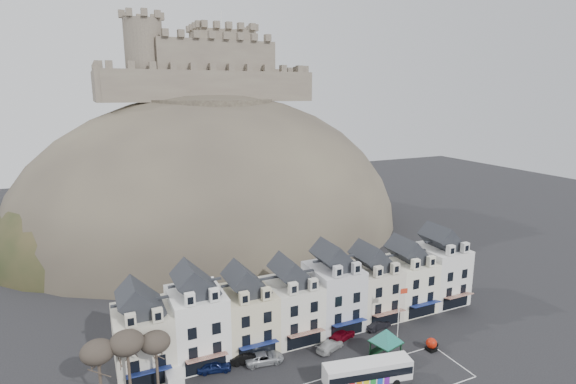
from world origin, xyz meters
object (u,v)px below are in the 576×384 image
object	(u,v)px
car_black	(248,357)
car_silver	(264,358)
car_white	(330,345)
red_buoy	(431,344)
car_charcoal	(378,325)
bus	(368,372)
car_maroon	(342,335)
flagpole	(399,312)
white_van	(173,376)
car_navy	(214,366)
bus_shelter	(386,336)

from	to	relation	value
car_black	car_silver	bearing A→B (deg)	-102.73
car_white	red_buoy	bearing A→B (deg)	-138.04
red_buoy	car_charcoal	distance (m)	8.33
bus	car_maroon	bearing A→B (deg)	86.35
flagpole	car_silver	distance (m)	19.34
car_silver	white_van	bearing A→B (deg)	94.48
car_navy	bus_shelter	bearing A→B (deg)	-94.63
car_silver	red_buoy	bearing A→B (deg)	-100.00
red_buoy	car_navy	xyz separation A→B (m)	(-28.00, 7.69, -0.18)
white_van	car_black	xyz separation A→B (m)	(9.51, 0.32, -0.22)
bus_shelter	car_white	distance (m)	7.84
car_black	flagpole	bearing A→B (deg)	-89.81
bus	flagpole	world-z (taller)	flagpole
car_maroon	car_silver	bearing A→B (deg)	71.56
bus	car_black	distance (m)	15.38
bus	car_navy	xyz separation A→B (m)	(-15.97, 10.15, -0.94)
red_buoy	car_black	world-z (taller)	red_buoy
bus_shelter	car_white	world-z (taller)	bus_shelter
bus_shelter	car_black	bearing A→B (deg)	143.73
red_buoy	car_black	bearing A→B (deg)	161.92
bus	car_black	bearing A→B (deg)	149.23
car_charcoal	bus_shelter	bearing A→B (deg)	142.65
white_van	car_charcoal	xyz separation A→B (m)	(29.86, 0.32, -0.32)
flagpole	car_white	size ratio (longest dim) A/B	1.85
flagpole	car_charcoal	distance (m)	6.05
car_silver	car_maroon	distance (m)	12.08
car_navy	car_black	size ratio (longest dim) A/B	0.92
car_silver	bus	bearing A→B (deg)	-126.59
bus_shelter	flagpole	world-z (taller)	flagpole
white_van	car_silver	xyz separation A→B (m)	(11.46, -0.59, -0.28)
red_buoy	flagpole	xyz separation A→B (m)	(-3.03, 3.28, 3.89)
bus	bus_shelter	bearing A→B (deg)	44.31
flagpole	car_white	distance (m)	10.56
red_buoy	car_maroon	xyz separation A→B (m)	(-9.54, 7.37, -0.17)
bus	car_navy	bearing A→B (deg)	158.18
bus_shelter	red_buoy	size ratio (longest dim) A/B	3.66
bus	white_van	world-z (taller)	bus
bus	flagpole	bearing A→B (deg)	43.14
car_maroon	car_charcoal	xyz separation A→B (m)	(6.34, 0.32, -0.08)
bus_shelter	car_navy	xyz separation A→B (m)	(-21.15, 6.69, -2.61)
bus_shelter	car_charcoal	distance (m)	8.08
bus_shelter	red_buoy	world-z (taller)	bus_shelter
car_maroon	car_charcoal	size ratio (longest dim) A/B	1.08
flagpole	white_van	world-z (taller)	flagpole
bus_shelter	white_van	bearing A→B (deg)	151.91
red_buoy	car_navy	size ratio (longest dim) A/B	0.42
car_black	bus_shelter	bearing A→B (deg)	-99.54
bus	car_black	xyz separation A→B (m)	(-11.51, 10.15, -0.90)
white_van	car_navy	distance (m)	5.08
white_van	bus_shelter	bearing A→B (deg)	-13.69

